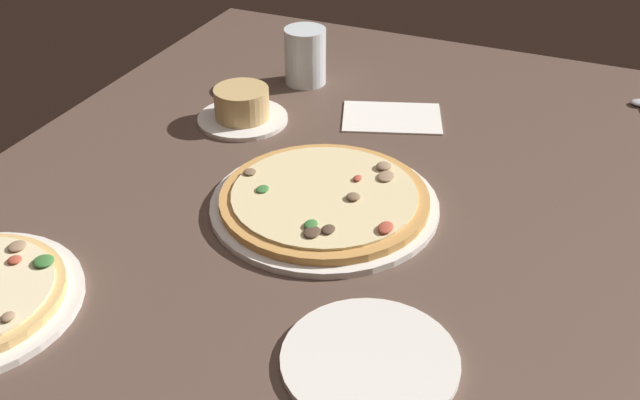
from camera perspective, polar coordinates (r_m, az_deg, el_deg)
name	(u,v)px	position (r cm, az deg, el deg)	size (l,w,h in cm)	color
dining_table	(315,240)	(106.57, -0.34, -2.99)	(150.00, 110.00, 4.00)	brown
pizza_main	(325,201)	(108.87, 0.35, -0.06)	(32.84, 32.84, 3.40)	silver
ramekin_on_saucer	(242,108)	(132.61, -5.85, 6.88)	(15.64, 15.64, 6.07)	silver
water_glass	(305,59)	(145.80, -1.11, 10.46)	(7.83, 7.83, 10.59)	silver
side_plate	(370,360)	(85.58, 3.75, -11.85)	(19.82, 19.82, 0.90)	silver
paper_menu	(392,117)	(134.47, 5.39, 6.16)	(11.63, 17.04, 0.30)	white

